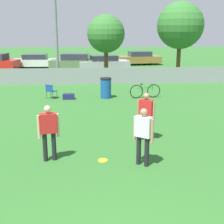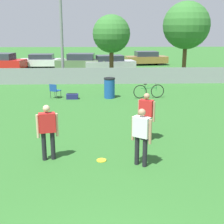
% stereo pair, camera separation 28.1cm
% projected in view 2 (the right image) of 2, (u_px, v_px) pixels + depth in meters
% --- Properties ---
extents(fence_backline, '(18.60, 0.07, 1.21)m').
position_uv_depth(fence_backline, '(99.00, 76.00, 21.06)').
color(fence_backline, gray).
rests_on(fence_backline, ground_plane).
extents(light_pole, '(0.90, 0.36, 7.96)m').
position_uv_depth(light_pole, '(61.00, 12.00, 20.92)').
color(light_pole, gray).
rests_on(light_pole, ground_plane).
extents(tree_near_pole, '(2.82, 2.82, 4.67)m').
position_uv_depth(tree_near_pole, '(111.00, 34.00, 23.32)').
color(tree_near_pole, brown).
rests_on(tree_near_pole, ground_plane).
extents(tree_far_right, '(3.61, 3.61, 5.68)m').
position_uv_depth(tree_far_right, '(186.00, 26.00, 23.91)').
color(tree_far_right, brown).
rests_on(tree_far_right, ground_plane).
extents(player_defender_red, '(0.54, 0.42, 1.63)m').
position_uv_depth(player_defender_red, '(146.00, 113.00, 10.40)').
color(player_defender_red, black).
rests_on(player_defender_red, ground_plane).
extents(player_thrower_red, '(0.60, 0.32, 1.63)m').
position_uv_depth(player_thrower_red, '(47.00, 128.00, 8.83)').
color(player_thrower_red, black).
rests_on(player_thrower_red, ground_plane).
extents(player_receiver_white, '(0.51, 0.45, 1.63)m').
position_uv_depth(player_receiver_white, '(141.00, 133.00, 8.44)').
color(player_receiver_white, black).
rests_on(player_receiver_white, ground_plane).
extents(frisbee_disc, '(0.28, 0.28, 0.03)m').
position_uv_depth(frisbee_disc, '(101.00, 160.00, 8.99)').
color(frisbee_disc, yellow).
rests_on(frisbee_disc, ground_plane).
extents(folding_chair_sideline, '(0.61, 0.61, 0.78)m').
position_uv_depth(folding_chair_sideline, '(55.00, 90.00, 16.83)').
color(folding_chair_sideline, '#333338').
rests_on(folding_chair_sideline, ground_plane).
extents(bicycle_sideline, '(1.70, 0.44, 0.79)m').
position_uv_depth(bicycle_sideline, '(149.00, 91.00, 16.88)').
color(bicycle_sideline, black).
rests_on(bicycle_sideline, ground_plane).
extents(trash_bin, '(0.60, 0.60, 1.11)m').
position_uv_depth(trash_bin, '(109.00, 88.00, 16.86)').
color(trash_bin, '#194C99').
rests_on(trash_bin, ground_plane).
extents(gear_bag_sideline, '(0.62, 0.34, 0.30)m').
position_uv_depth(gear_bag_sideline, '(72.00, 96.00, 16.74)').
color(gear_bag_sideline, navy).
rests_on(gear_bag_sideline, ground_plane).
extents(parked_car_red, '(4.35, 2.43, 1.49)m').
position_uv_depth(parked_car_red, '(2.00, 62.00, 28.12)').
color(parked_car_red, black).
rests_on(parked_car_red, ground_plane).
extents(parked_car_white, '(4.23, 1.72, 1.28)m').
position_uv_depth(parked_car_white, '(42.00, 61.00, 29.79)').
color(parked_car_white, black).
rests_on(parked_car_white, ground_plane).
extents(parked_car_olive, '(4.57, 2.21, 1.48)m').
position_uv_depth(parked_car_olive, '(81.00, 62.00, 27.99)').
color(parked_car_olive, black).
rests_on(parked_car_olive, ground_plane).
extents(parked_car_silver, '(4.69, 2.46, 1.33)m').
position_uv_depth(parked_car_silver, '(110.00, 63.00, 27.88)').
color(parked_car_silver, black).
rests_on(parked_car_silver, ground_plane).
extents(parked_car_tan, '(4.37, 2.24, 1.38)m').
position_uv_depth(parked_car_tan, '(146.00, 58.00, 31.95)').
color(parked_car_tan, black).
rests_on(parked_car_tan, ground_plane).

